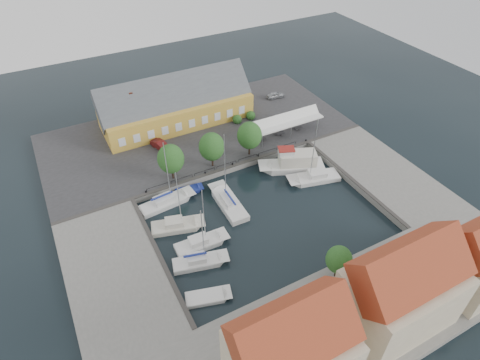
{
  "coord_description": "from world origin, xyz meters",
  "views": [
    {
      "loc": [
        -22.91,
        -37.09,
        42.12
      ],
      "look_at": [
        0.0,
        6.0,
        1.5
      ],
      "focal_mm": 30.0,
      "sensor_mm": 36.0,
      "label": 1
    }
  ],
  "objects_px": {
    "car_silver": "(276,95)",
    "west_boat_b": "(177,226)",
    "car_red": "(161,145)",
    "east_boat_a": "(315,178)",
    "center_sailboat": "(229,204)",
    "west_boat_d": "(199,262)",
    "tent_canopy": "(286,121)",
    "west_boat_c": "(201,244)",
    "warehouse": "(173,106)",
    "west_boat_a": "(166,203)",
    "launch_nw": "(189,191)",
    "trawler": "(294,164)",
    "launch_sw": "(208,298)"
  },
  "relations": [
    {
      "from": "car_red",
      "to": "launch_sw",
      "type": "distance_m",
      "value": 31.56
    },
    {
      "from": "car_red",
      "to": "east_boat_a",
      "type": "relative_size",
      "value": 0.36
    },
    {
      "from": "launch_sw",
      "to": "launch_nw",
      "type": "xyz_separation_m",
      "value": [
        5.51,
        19.26,
        -0.0
      ]
    },
    {
      "from": "center_sailboat",
      "to": "west_boat_d",
      "type": "distance_m",
      "value": 11.75
    },
    {
      "from": "west_boat_b",
      "to": "west_boat_c",
      "type": "relative_size",
      "value": 1.02
    },
    {
      "from": "west_boat_b",
      "to": "launch_nw",
      "type": "height_order",
      "value": "west_boat_b"
    },
    {
      "from": "west_boat_c",
      "to": "warehouse",
      "type": "bearing_deg",
      "value": 75.54
    },
    {
      "from": "car_silver",
      "to": "east_boat_a",
      "type": "xyz_separation_m",
      "value": [
        -8.1,
        -25.24,
        -1.39
      ]
    },
    {
      "from": "east_boat_a",
      "to": "west_boat_b",
      "type": "bearing_deg",
      "value": 178.96
    },
    {
      "from": "center_sailboat",
      "to": "west_boat_c",
      "type": "xyz_separation_m",
      "value": [
        -6.98,
        -5.36,
        -0.1
      ]
    },
    {
      "from": "car_red",
      "to": "warehouse",
      "type": "bearing_deg",
      "value": 34.95
    },
    {
      "from": "car_silver",
      "to": "trawler",
      "type": "relative_size",
      "value": 0.34
    },
    {
      "from": "warehouse",
      "to": "west_boat_a",
      "type": "xyz_separation_m",
      "value": [
        -9.23,
        -20.58,
        -4.16
      ]
    },
    {
      "from": "west_boat_a",
      "to": "west_boat_d",
      "type": "distance_m",
      "value": 12.9
    },
    {
      "from": "trawler",
      "to": "launch_sw",
      "type": "distance_m",
      "value": 28.65
    },
    {
      "from": "west_boat_a",
      "to": "launch_sw",
      "type": "bearing_deg",
      "value": -94.18
    },
    {
      "from": "car_red",
      "to": "west_boat_a",
      "type": "bearing_deg",
      "value": -126.95
    },
    {
      "from": "car_red",
      "to": "west_boat_a",
      "type": "distance_m",
      "value": 13.58
    },
    {
      "from": "warehouse",
      "to": "launch_sw",
      "type": "xyz_separation_m",
      "value": [
        -10.56,
        -38.73,
        -4.34
      ]
    },
    {
      "from": "car_silver",
      "to": "west_boat_b",
      "type": "distance_m",
      "value": 40.52
    },
    {
      "from": "car_silver",
      "to": "launch_sw",
      "type": "relative_size",
      "value": 0.65
    },
    {
      "from": "west_boat_c",
      "to": "launch_nw",
      "type": "relative_size",
      "value": 2.26
    },
    {
      "from": "west_boat_d",
      "to": "launch_sw",
      "type": "distance_m",
      "value": 5.39
    },
    {
      "from": "west_boat_c",
      "to": "west_boat_d",
      "type": "relative_size",
      "value": 1.03
    },
    {
      "from": "car_silver",
      "to": "west_boat_b",
      "type": "bearing_deg",
      "value": 134.64
    },
    {
      "from": "warehouse",
      "to": "car_red",
      "type": "height_order",
      "value": "warehouse"
    },
    {
      "from": "warehouse",
      "to": "west_boat_a",
      "type": "distance_m",
      "value": 22.93
    },
    {
      "from": "trawler",
      "to": "launch_nw",
      "type": "xyz_separation_m",
      "value": [
        -17.95,
        2.84,
        -0.93
      ]
    },
    {
      "from": "warehouse",
      "to": "trawler",
      "type": "bearing_deg",
      "value": -59.97
    },
    {
      "from": "warehouse",
      "to": "car_silver",
      "type": "xyz_separation_m",
      "value": [
        22.41,
        -1.18,
        -2.77
      ]
    },
    {
      "from": "car_red",
      "to": "center_sailboat",
      "type": "distance_m",
      "value": 18.22
    },
    {
      "from": "car_silver",
      "to": "car_red",
      "type": "height_order",
      "value": "car_red"
    },
    {
      "from": "warehouse",
      "to": "west_boat_b",
      "type": "xyz_separation_m",
      "value": [
        -9.6,
        -25.99,
        -4.17
      ]
    },
    {
      "from": "warehouse",
      "to": "west_boat_d",
      "type": "xyz_separation_m",
      "value": [
        -9.35,
        -33.48,
        -4.16
      ]
    },
    {
      "from": "tent_canopy",
      "to": "warehouse",
      "type": "bearing_deg",
      "value": 140.14
    },
    {
      "from": "tent_canopy",
      "to": "west_boat_b",
      "type": "height_order",
      "value": "west_boat_b"
    },
    {
      "from": "west_boat_d",
      "to": "center_sailboat",
      "type": "bearing_deg",
      "value": 44.22
    },
    {
      "from": "warehouse",
      "to": "car_red",
      "type": "xyz_separation_m",
      "value": [
        -5.34,
        -7.66,
        -2.7
      ]
    },
    {
      "from": "warehouse",
      "to": "west_boat_c",
      "type": "height_order",
      "value": "warehouse"
    },
    {
      "from": "launch_sw",
      "to": "launch_nw",
      "type": "distance_m",
      "value": 20.03
    },
    {
      "from": "center_sailboat",
      "to": "west_boat_c",
      "type": "height_order",
      "value": "center_sailboat"
    },
    {
      "from": "center_sailboat",
      "to": "warehouse",
      "type": "bearing_deg",
      "value": 87.9
    },
    {
      "from": "west_boat_a",
      "to": "trawler",
      "type": "bearing_deg",
      "value": -4.49
    },
    {
      "from": "warehouse",
      "to": "west_boat_d",
      "type": "distance_m",
      "value": 35.01
    },
    {
      "from": "tent_canopy",
      "to": "west_boat_c",
      "type": "xyz_separation_m",
      "value": [
        -24.5,
        -16.79,
        -3.42
      ]
    },
    {
      "from": "launch_nw",
      "to": "trawler",
      "type": "bearing_deg",
      "value": -9.0
    },
    {
      "from": "center_sailboat",
      "to": "east_boat_a",
      "type": "bearing_deg",
      "value": -4.26
    },
    {
      "from": "tent_canopy",
      "to": "car_red",
      "type": "bearing_deg",
      "value": 164.21
    },
    {
      "from": "trawler",
      "to": "west_boat_d",
      "type": "distance_m",
      "value": 24.9
    },
    {
      "from": "trawler",
      "to": "west_boat_b",
      "type": "height_order",
      "value": "west_boat_b"
    }
  ]
}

